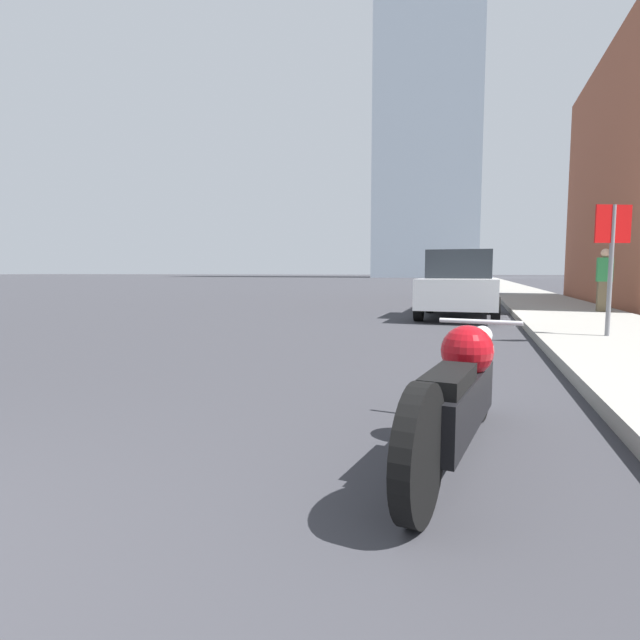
{
  "coord_description": "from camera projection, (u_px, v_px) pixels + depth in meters",
  "views": [
    {
      "loc": [
        2.64,
        -0.18,
        1.18
      ],
      "look_at": [
        0.93,
        5.44,
        0.61
      ],
      "focal_mm": 28.0,
      "sensor_mm": 36.0,
      "label": 1
    }
  ],
  "objects": [
    {
      "name": "motorcycle",
      "position": [
        460.0,
        392.0,
        3.2
      ],
      "size": [
        0.69,
        2.51,
        0.82
      ],
      "rotation": [
        0.0,
        0.0,
        -0.16
      ],
      "color": "black",
      "rests_on": "ground_plane"
    },
    {
      "name": "pedestrian",
      "position": [
        604.0,
        280.0,
        12.89
      ],
      "size": [
        0.36,
        0.23,
        1.63
      ],
      "color": "brown",
      "rests_on": "sidewalk"
    },
    {
      "name": "parked_car_blue",
      "position": [
        473.0,
        279.0,
        24.84
      ],
      "size": [
        2.08,
        4.51,
        1.62
      ],
      "rotation": [
        0.0,
        0.0,
        -0.05
      ],
      "color": "#1E3899",
      "rests_on": "ground_plane"
    },
    {
      "name": "parked_car_red",
      "position": [
        470.0,
        277.0,
        37.61
      ],
      "size": [
        2.13,
        4.67,
        1.65
      ],
      "rotation": [
        0.0,
        0.0,
        0.04
      ],
      "color": "red",
      "rests_on": "ground_plane"
    },
    {
      "name": "parked_car_white",
      "position": [
        459.0,
        285.0,
        12.86
      ],
      "size": [
        2.0,
        4.23,
        1.72
      ],
      "rotation": [
        0.0,
        0.0,
        -0.02
      ],
      "color": "silver",
      "rests_on": "ground_plane"
    },
    {
      "name": "distant_tower",
      "position": [
        431.0,
        95.0,
        102.57
      ],
      "size": [
        20.64,
        20.64,
        74.66
      ],
      "color": "silver",
      "rests_on": "ground_plane"
    },
    {
      "name": "stop_sign",
      "position": [
        612.0,
        247.0,
        7.94
      ],
      "size": [
        0.57,
        0.26,
        2.09
      ],
      "color": "slate",
      "rests_on": "sidewalk"
    },
    {
      "name": "sidewalk",
      "position": [
        506.0,
        286.0,
        37.64
      ],
      "size": [
        2.81,
        240.0,
        0.15
      ],
      "color": "gray",
      "rests_on": "ground_plane"
    }
  ]
}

